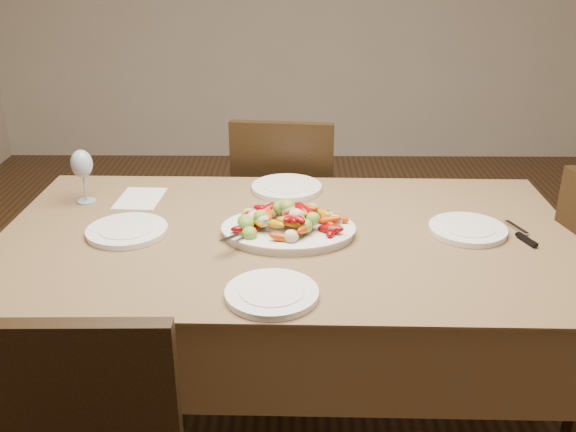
{
  "coord_description": "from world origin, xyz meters",
  "views": [
    {
      "loc": [
        -0.21,
        -1.94,
        1.63
      ],
      "look_at": [
        -0.23,
        -0.09,
        0.82
      ],
      "focal_mm": 40.0,
      "sensor_mm": 36.0,
      "label": 1
    }
  ],
  "objects_px": {
    "serving_platter": "(288,232)",
    "plate_left": "(127,231)",
    "chair_far": "(287,213)",
    "plate_far": "(287,188)",
    "dining_table": "(288,334)",
    "plate_right": "(468,230)",
    "plate_near": "(272,294)",
    "wine_glass": "(83,175)"
  },
  "relations": [
    {
      "from": "serving_platter",
      "to": "plate_left",
      "type": "distance_m",
      "value": 0.51
    },
    {
      "from": "chair_far",
      "to": "plate_far",
      "type": "relative_size",
      "value": 3.64
    },
    {
      "from": "dining_table",
      "to": "plate_left",
      "type": "bearing_deg",
      "value": -179.76
    },
    {
      "from": "plate_left",
      "to": "plate_right",
      "type": "relative_size",
      "value": 1.04
    },
    {
      "from": "dining_table",
      "to": "chair_far",
      "type": "distance_m",
      "value": 0.83
    },
    {
      "from": "dining_table",
      "to": "plate_left",
      "type": "xyz_separation_m",
      "value": [
        -0.51,
        -0.0,
        0.39
      ]
    },
    {
      "from": "serving_platter",
      "to": "plate_near",
      "type": "xyz_separation_m",
      "value": [
        -0.04,
        -0.38,
        -0.0
      ]
    },
    {
      "from": "dining_table",
      "to": "plate_far",
      "type": "bearing_deg",
      "value": 91.29
    },
    {
      "from": "plate_near",
      "to": "chair_far",
      "type": "bearing_deg",
      "value": 88.8
    },
    {
      "from": "plate_left",
      "to": "plate_far",
      "type": "height_order",
      "value": "same"
    },
    {
      "from": "serving_platter",
      "to": "wine_glass",
      "type": "height_order",
      "value": "wine_glass"
    },
    {
      "from": "plate_far",
      "to": "dining_table",
      "type": "bearing_deg",
      "value": -88.71
    },
    {
      "from": "plate_left",
      "to": "plate_far",
      "type": "distance_m",
      "value": 0.63
    },
    {
      "from": "chair_far",
      "to": "serving_platter",
      "type": "relative_size",
      "value": 2.31
    },
    {
      "from": "dining_table",
      "to": "wine_glass",
      "type": "relative_size",
      "value": 8.98
    },
    {
      "from": "serving_platter",
      "to": "plate_far",
      "type": "xyz_separation_m",
      "value": [
        -0.01,
        0.39,
        -0.0
      ]
    },
    {
      "from": "serving_platter",
      "to": "plate_right",
      "type": "relative_size",
      "value": 1.67
    },
    {
      "from": "serving_platter",
      "to": "plate_near",
      "type": "distance_m",
      "value": 0.38
    },
    {
      "from": "plate_near",
      "to": "wine_glass",
      "type": "bearing_deg",
      "value": 136.35
    },
    {
      "from": "plate_right",
      "to": "plate_near",
      "type": "relative_size",
      "value": 0.99
    },
    {
      "from": "chair_far",
      "to": "wine_glass",
      "type": "height_order",
      "value": "wine_glass"
    },
    {
      "from": "plate_right",
      "to": "wine_glass",
      "type": "bearing_deg",
      "value": 169.36
    },
    {
      "from": "chair_far",
      "to": "serving_platter",
      "type": "bearing_deg",
      "value": 96.78
    },
    {
      "from": "chair_far",
      "to": "wine_glass",
      "type": "xyz_separation_m",
      "value": [
        -0.71,
        -0.56,
        0.39
      ]
    },
    {
      "from": "chair_far",
      "to": "plate_left",
      "type": "distance_m",
      "value": 1.01
    },
    {
      "from": "plate_left",
      "to": "wine_glass",
      "type": "height_order",
      "value": "wine_glass"
    },
    {
      "from": "plate_right",
      "to": "plate_far",
      "type": "height_order",
      "value": "same"
    },
    {
      "from": "dining_table",
      "to": "plate_right",
      "type": "relative_size",
      "value": 7.49
    },
    {
      "from": "plate_left",
      "to": "plate_near",
      "type": "height_order",
      "value": "same"
    },
    {
      "from": "plate_left",
      "to": "plate_right",
      "type": "distance_m",
      "value": 1.09
    },
    {
      "from": "chair_far",
      "to": "plate_far",
      "type": "bearing_deg",
      "value": 96.39
    },
    {
      "from": "wine_glass",
      "to": "chair_far",
      "type": "bearing_deg",
      "value": 38.35
    },
    {
      "from": "serving_platter",
      "to": "plate_right",
      "type": "bearing_deg",
      "value": 2.68
    },
    {
      "from": "chair_far",
      "to": "wine_glass",
      "type": "distance_m",
      "value": 0.98
    },
    {
      "from": "dining_table",
      "to": "wine_glass",
      "type": "height_order",
      "value": "wine_glass"
    },
    {
      "from": "wine_glass",
      "to": "serving_platter",
      "type": "bearing_deg",
      "value": -20.51
    },
    {
      "from": "dining_table",
      "to": "serving_platter",
      "type": "relative_size",
      "value": 4.48
    },
    {
      "from": "chair_far",
      "to": "wine_glass",
      "type": "relative_size",
      "value": 4.64
    },
    {
      "from": "chair_far",
      "to": "plate_left",
      "type": "relative_size",
      "value": 3.71
    },
    {
      "from": "dining_table",
      "to": "plate_near",
      "type": "xyz_separation_m",
      "value": [
        -0.04,
        -0.39,
        0.39
      ]
    },
    {
      "from": "serving_platter",
      "to": "wine_glass",
      "type": "bearing_deg",
      "value": 159.49
    },
    {
      "from": "plate_left",
      "to": "dining_table",
      "type": "bearing_deg",
      "value": 0.24
    }
  ]
}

